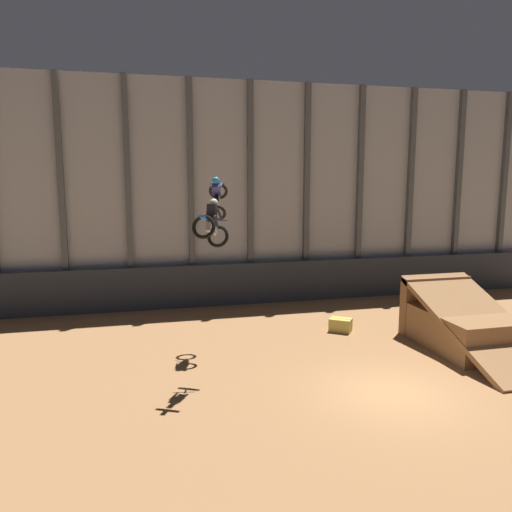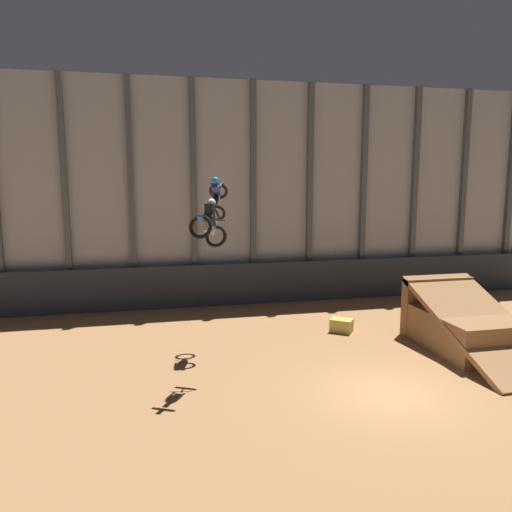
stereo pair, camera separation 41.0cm
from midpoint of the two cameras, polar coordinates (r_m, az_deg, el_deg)
The scene contains 7 objects.
ground_plane at distance 16.12m, azimuth 14.56°, elevation -14.95°, with size 60.00×60.00×0.00m, color #996B42.
arena_back_wall at distance 26.28m, azimuth 2.08°, elevation 7.15°, with size 32.00×0.40×11.30m.
lower_barrier at distance 26.19m, azimuth 2.42°, elevation -2.97°, with size 31.36×0.20×2.14m.
dirt_ramp at distance 20.90m, azimuth 21.86°, elevation -7.27°, with size 2.98×6.22×2.57m.
rider_bike_left_air at distance 15.61m, azimuth -5.85°, elevation 3.60°, with size 1.42×1.81×1.63m.
rider_bike_right_air at distance 18.66m, azimuth -5.12°, elevation 6.72°, with size 1.11×1.86×1.70m.
hay_bale_trackside at distance 21.61m, azimuth 9.10°, elevation -7.79°, with size 1.08×1.02×0.57m.
Camera 1 is at (-7.42, -12.85, 6.42)m, focal length 35.00 mm.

